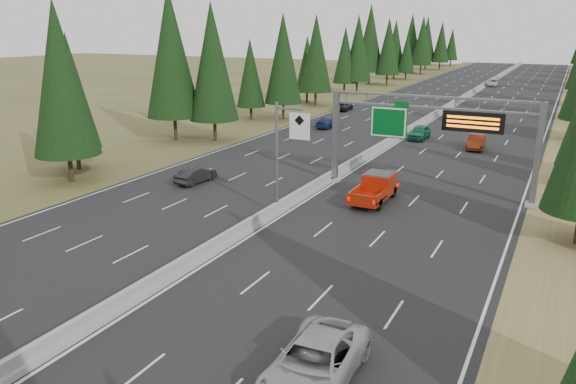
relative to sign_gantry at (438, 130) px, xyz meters
name	(u,v)px	position (x,y,z in m)	size (l,w,h in m)	color
road	(442,113)	(-8.92, 45.12, -5.23)	(32.00, 260.00, 0.08)	black
shoulder_right	(568,121)	(8.88, 45.12, -5.24)	(3.60, 260.00, 0.06)	olive
shoulder_left	(336,106)	(-26.72, 45.12, -5.24)	(3.60, 260.00, 0.06)	#4E4D24
median_barrier	(442,110)	(-8.92, 45.12, -4.85)	(0.70, 260.00, 0.85)	gray
sign_gantry	(438,130)	(0.00, 0.00, 0.00)	(16.75, 0.98, 7.80)	slate
hov_sign_pole	(284,151)	(-8.33, -9.92, -0.54)	(2.80, 0.50, 8.00)	slate
tree_row_left	(287,55)	(-30.91, 35.12, 3.42)	(11.77, 235.90, 17.76)	black
silver_minivan	(314,363)	(1.65, -26.88, -4.32)	(2.87, 6.23, 1.73)	#A4A5A9
red_pickup	(377,186)	(-3.60, -3.47, -4.06)	(2.23, 6.24, 2.03)	black
car_ahead_green	(419,132)	(-6.74, 22.22, -4.37)	(1.93, 4.79, 1.63)	#16613C
car_ahead_dkred	(476,142)	(0.20, 19.45, -4.41)	(1.66, 4.76, 1.57)	maroon
car_ahead_dkgrey	(464,120)	(-3.75, 34.23, -4.50)	(1.93, 4.74, 1.38)	black
car_ahead_white	(492,83)	(-7.42, 89.71, -4.46)	(2.43, 5.26, 1.46)	silver
car_ahead_far	(494,82)	(-7.42, 92.23, -4.50)	(1.64, 4.07, 1.39)	black
car_onc_near	(196,175)	(-19.04, -5.70, -4.51)	(1.44, 4.12, 1.36)	black
car_onc_blue	(327,123)	(-19.51, 24.37, -4.52)	(1.86, 4.58, 1.33)	navy
car_onc_white	(394,127)	(-10.47, 24.30, -4.38)	(1.91, 4.76, 1.62)	white
car_onc_far	(343,106)	(-23.42, 40.13, -4.54)	(2.17, 4.70, 1.31)	black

